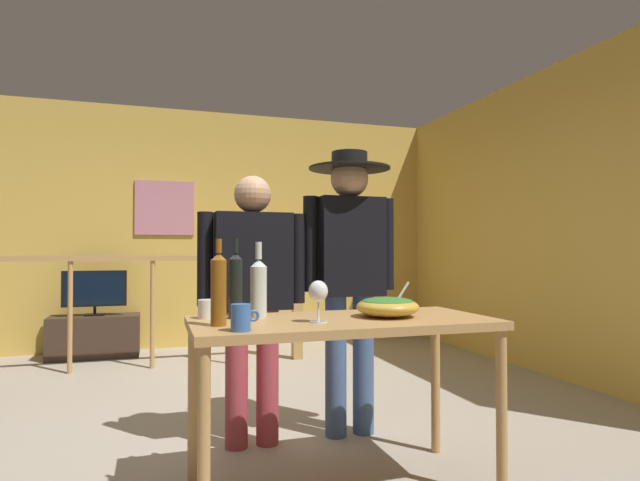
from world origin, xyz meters
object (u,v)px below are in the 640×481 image
Objects in this scene: tv_console at (95,336)px; flat_screen_tv at (95,289)px; wine_bottle_clear at (259,287)px; person_standing_left at (252,285)px; framed_picture at (165,208)px; wine_bottle_dark at (236,284)px; mug_blue at (241,318)px; serving_table at (342,337)px; mug_white at (208,309)px; stair_railing at (174,292)px; wine_bottle_amber at (219,288)px; wine_glass at (318,293)px; person_standing_right at (350,263)px; salad_bowl at (388,306)px.

flat_screen_tv is at bearing -90.00° from tv_console.
person_standing_left is (0.07, 0.53, -0.03)m from wine_bottle_clear.
framed_picture is at bearing 24.38° from flat_screen_tv.
wine_bottle_dark reaches higher than mug_blue.
framed_picture is 1.83× the size of wine_bottle_clear.
wine_bottle_clear reaches higher than serving_table.
tv_console is 7.16× the size of mug_white.
wine_bottle_amber is at bearing -88.56° from stair_railing.
wine_glass is 0.50× the size of wine_bottle_amber.
framed_picture is 1.60m from tv_console.
tv_console is at bearing 105.32° from wine_bottle_dark.
wine_bottle_amber is 3.21× the size of mug_blue.
flat_screen_tv is 0.45× the size of serving_table.
tv_console is (-0.71, -0.29, -1.40)m from framed_picture.
person_standing_right is (0.60, -0.00, 0.12)m from person_standing_left.
stair_railing is at bearing -43.00° from tv_console.
wine_bottle_amber is (-0.58, -0.06, 0.25)m from serving_table.
person_standing_right reaches higher than mug_blue.
wine_bottle_clear is (0.37, -3.80, -0.67)m from framed_picture.
salad_bowl is at bearing -12.79° from wine_bottle_dark.
wine_glass is 0.40m from mug_blue.
framed_picture reaches higher than salad_bowl.
flat_screen_tv is at bearing 103.09° from wine_bottle_amber.
wine_bottle_dark is at bearing 143.69° from wine_glass.
mug_blue is (-0.51, -0.24, 0.14)m from serving_table.
mug_white is at bearing 172.59° from wine_bottle_clear.
wine_bottle_amber is 0.22m from mug_blue.
person_standing_right is (0.78, 0.54, 0.08)m from wine_bottle_dark.
serving_table is at bearing 31.65° from wine_glass.
wine_bottle_clear is at bearing 82.93° from person_standing_left.
serving_table is 4.63× the size of salad_bowl.
framed_picture reaches higher than person_standing_left.
mug_white is at bearing 147.52° from wine_glass.
tv_console is 2.49× the size of wine_bottle_clear.
wine_glass reaches higher than serving_table.
wine_bottle_dark reaches higher than wine_bottle_clear.
serving_table is 11.16× the size of mug_white.
mug_white is (-0.60, 0.20, 0.13)m from serving_table.
person_standing_left reaches higher than wine_glass.
mug_blue is 0.96m from person_standing_left.
mug_blue is at bearing -109.92° from wine_bottle_clear.
tv_console is at bearing 102.98° from wine_bottle_amber.
wine_glass is at bearing -71.01° from tv_console.
wine_bottle_dark is 0.41m from mug_blue.
mug_white is 0.08× the size of person_standing_left.
person_standing_right reaches higher than wine_glass.
mug_blue reaches higher than mug_white.
salad_bowl reaches higher than mug_white.
wine_bottle_dark is at bearing -172.48° from wine_bottle_clear.
tv_console is at bearing -69.02° from person_standing_left.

